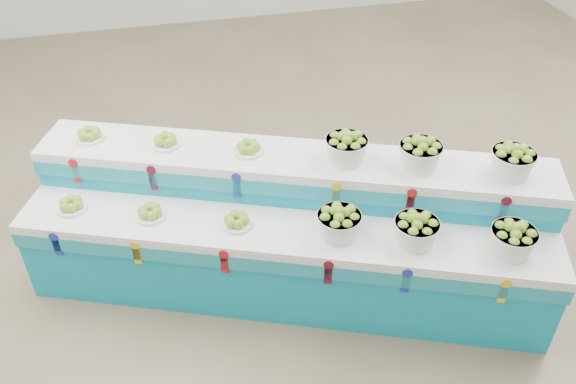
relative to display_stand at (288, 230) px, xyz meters
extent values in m
plane|color=brown|center=(0.53, 0.50, -0.51)|extent=(10.00, 10.00, 0.00)
cylinder|color=white|center=(-1.53, 0.36, 0.26)|extent=(0.28, 0.28, 0.10)
cylinder|color=white|center=(-0.98, 0.14, 0.26)|extent=(0.28, 0.28, 0.10)
cylinder|color=white|center=(-0.40, -0.10, 0.26)|extent=(0.28, 0.28, 0.10)
cylinder|color=white|center=(-1.35, 0.81, 0.56)|extent=(0.28, 0.28, 0.10)
cylinder|color=white|center=(-0.80, 0.58, 0.56)|extent=(0.28, 0.28, 0.10)
cylinder|color=white|center=(-0.22, 0.35, 0.56)|extent=(0.28, 0.28, 0.10)
camera|label=1|loc=(-0.80, -3.28, 2.98)|focal=37.30mm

